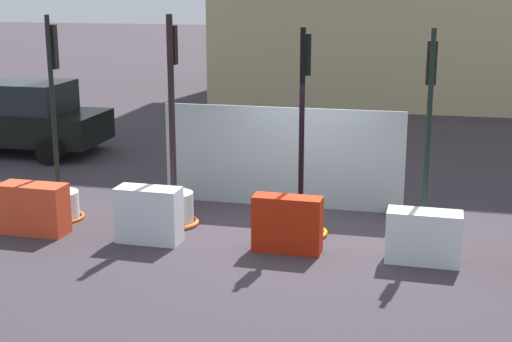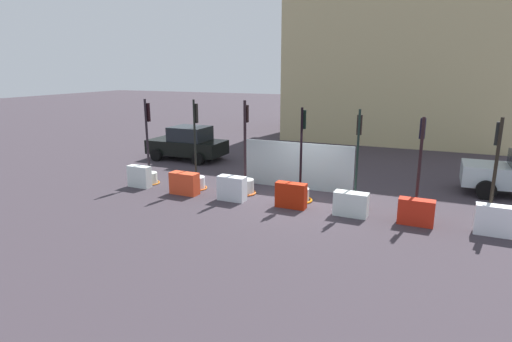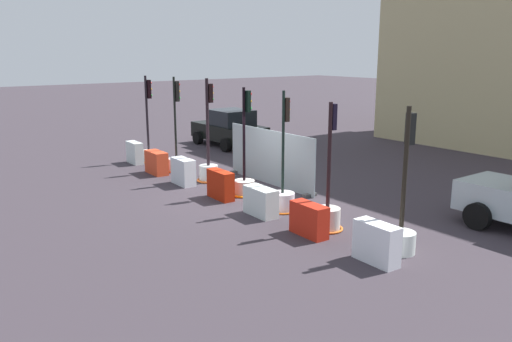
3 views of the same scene
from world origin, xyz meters
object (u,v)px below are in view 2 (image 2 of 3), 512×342
(traffic_light_5, at_px, (416,203))
(construction_barrier_6, at_px, (495,220))
(construction_barrier_3, at_px, (291,195))
(traffic_light_1, at_px, (196,176))
(construction_barrier_2, at_px, (232,188))
(traffic_light_2, at_px, (245,180))
(construction_barrier_0, at_px, (139,177))
(traffic_light_6, at_px, (490,205))
(construction_barrier_4, at_px, (351,204))
(traffic_light_0, at_px, (149,170))
(construction_barrier_5, at_px, (416,212))
(car_black_sedan, at_px, (188,144))
(traffic_light_4, at_px, (355,196))
(construction_barrier_1, at_px, (184,183))
(traffic_light_3, at_px, (300,187))

(traffic_light_5, distance_m, construction_barrier_6, 2.27)
(construction_barrier_3, bearing_deg, construction_barrier_6, -0.09)
(traffic_light_1, distance_m, construction_barrier_2, 2.15)
(traffic_light_2, distance_m, construction_barrier_0, 4.43)
(traffic_light_6, distance_m, construction_barrier_4, 4.18)
(traffic_light_0, height_order, construction_barrier_2, traffic_light_0)
(traffic_light_0, xyz_separation_m, construction_barrier_0, (-0.04, -0.61, -0.15))
(traffic_light_1, height_order, construction_barrier_5, traffic_light_1)
(construction_barrier_3, bearing_deg, car_black_sedan, 144.47)
(traffic_light_4, relative_size, construction_barrier_5, 3.18)
(construction_barrier_1, bearing_deg, construction_barrier_6, 0.38)
(traffic_light_4, xyz_separation_m, construction_barrier_6, (4.14, -0.80, -0.00))
(traffic_light_1, relative_size, construction_barrier_1, 3.16)
(traffic_light_3, distance_m, traffic_light_6, 6.08)
(traffic_light_5, relative_size, construction_barrier_4, 2.95)
(traffic_light_1, distance_m, traffic_light_5, 8.26)
(traffic_light_5, distance_m, traffic_light_6, 2.14)
(traffic_light_3, relative_size, construction_barrier_0, 3.47)
(traffic_light_0, xyz_separation_m, traffic_light_4, (8.50, 0.15, -0.14))
(traffic_light_0, xyz_separation_m, construction_barrier_6, (12.64, -0.66, -0.15))
(traffic_light_6, height_order, construction_barrier_6, traffic_light_6)
(traffic_light_2, height_order, construction_barrier_0, traffic_light_2)
(traffic_light_0, bearing_deg, construction_barrier_4, -4.40)
(traffic_light_0, relative_size, construction_barrier_0, 3.59)
(traffic_light_4, relative_size, traffic_light_5, 1.05)
(traffic_light_2, relative_size, construction_barrier_3, 3.32)
(traffic_light_0, bearing_deg, construction_barrier_3, -5.72)
(construction_barrier_3, height_order, construction_barrier_4, construction_barrier_3)
(traffic_light_1, height_order, traffic_light_5, traffic_light_1)
(traffic_light_3, bearing_deg, construction_barrier_4, -23.50)
(traffic_light_0, relative_size, construction_barrier_5, 3.27)
(traffic_light_3, relative_size, traffic_light_6, 1.02)
(traffic_light_3, height_order, construction_barrier_2, traffic_light_3)
(traffic_light_0, relative_size, traffic_light_4, 1.03)
(construction_barrier_5, bearing_deg, traffic_light_1, 174.67)
(construction_barrier_0, xyz_separation_m, construction_barrier_5, (10.55, -0.06, -0.03))
(construction_barrier_3, relative_size, construction_barrier_4, 0.97)
(car_black_sedan, bearing_deg, construction_barrier_5, -25.00)
(construction_barrier_0, height_order, construction_barrier_4, construction_barrier_0)
(traffic_light_2, distance_m, construction_barrier_2, 0.96)
(traffic_light_2, distance_m, car_black_sedan, 7.04)
(traffic_light_4, height_order, construction_barrier_2, traffic_light_4)
(construction_barrier_5, bearing_deg, construction_barrier_3, 179.63)
(construction_barrier_5, relative_size, construction_barrier_6, 1.02)
(traffic_light_0, xyz_separation_m, traffic_light_5, (10.47, 0.01, -0.09))
(traffic_light_0, bearing_deg, construction_barrier_6, -2.97)
(traffic_light_0, height_order, traffic_light_6, traffic_light_0)
(traffic_light_0, bearing_deg, traffic_light_4, 0.99)
(traffic_light_3, xyz_separation_m, construction_barrier_2, (-2.31, -0.92, -0.06))
(construction_barrier_0, relative_size, construction_barrier_2, 0.94)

